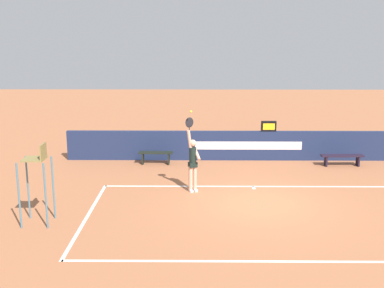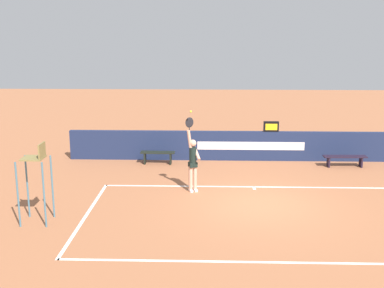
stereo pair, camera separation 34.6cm
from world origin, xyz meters
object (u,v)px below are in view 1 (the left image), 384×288
Objects in this scene: speed_display at (269,126)px; tennis_ball at (191,112)px; tennis_player at (193,161)px; courtside_bench_far at (156,155)px; umpire_chair at (37,173)px; courtside_bench_near at (342,157)px.

speed_display is 8.86× the size of tennis_ball.
courtside_bench_far is (-1.51, 3.38, -0.68)m from tennis_player.
umpire_chair is at bearing -146.34° from tennis_player.
speed_display is 5.57m from tennis_ball.
courtside_bench_far is (-4.60, -0.70, -1.05)m from speed_display.
tennis_player is at bearing 33.66° from umpire_chair.
speed_display is 0.36× the size of courtside_bench_near.
umpire_chair reaches higher than courtside_bench_far.
courtside_bench_far reaches higher than courtside_bench_near.
tennis_player is at bearing 81.24° from tennis_ball.
umpire_chair reaches higher than courtside_bench_near.
courtside_bench_far is (-7.42, 0.21, 0.03)m from courtside_bench_near.
tennis_player is (-3.09, -4.08, -0.37)m from speed_display.
umpire_chair is (-4.18, -2.49, -1.28)m from tennis_ball.
tennis_ball is at bearing -125.45° from speed_display.
courtside_bench_near is at bearing 30.46° from tennis_ball.
tennis_player reaches higher than speed_display.
umpire_chair is at bearing -149.40° from courtside_bench_near.
tennis_ball reaches higher than umpire_chair.
tennis_player reaches higher than courtside_bench_near.
tennis_player is 36.46× the size of tennis_ball.
tennis_ball reaches higher than tennis_player.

